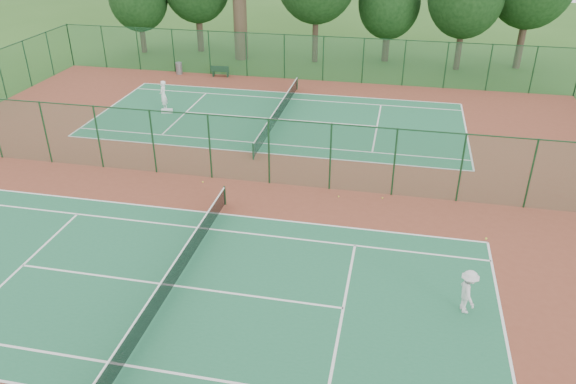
% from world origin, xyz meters
% --- Properties ---
extents(ground, '(120.00, 120.00, 0.00)m').
position_xyz_m(ground, '(0.00, 0.00, 0.00)').
color(ground, '#2A551A').
rests_on(ground, ground).
extents(red_pad, '(40.00, 36.00, 0.01)m').
position_xyz_m(red_pad, '(0.00, 0.00, 0.01)').
color(red_pad, brown).
rests_on(red_pad, ground).
extents(court_near, '(23.77, 10.97, 0.01)m').
position_xyz_m(court_near, '(0.00, -9.00, 0.01)').
color(court_near, '#206643').
rests_on(court_near, red_pad).
extents(court_far, '(23.77, 10.97, 0.01)m').
position_xyz_m(court_far, '(0.00, 9.00, 0.01)').
color(court_far, '#216A44').
rests_on(court_far, red_pad).
extents(fence_north, '(40.00, 0.09, 3.50)m').
position_xyz_m(fence_north, '(0.00, 18.00, 1.76)').
color(fence_north, '#1C5432').
rests_on(fence_north, ground).
extents(fence_divider, '(40.00, 0.09, 3.50)m').
position_xyz_m(fence_divider, '(0.00, 0.00, 1.76)').
color(fence_divider, '#1B5235').
rests_on(fence_divider, ground).
extents(tennis_net_near, '(0.10, 12.90, 0.97)m').
position_xyz_m(tennis_net_near, '(0.00, -9.00, 0.54)').
color(tennis_net_near, '#13361C').
rests_on(tennis_net_near, ground).
extents(tennis_net_far, '(0.10, 12.90, 0.97)m').
position_xyz_m(tennis_net_far, '(0.00, 9.00, 0.54)').
color(tennis_net_far, '#163E23').
rests_on(tennis_net_far, ground).
extents(player_near, '(0.87, 1.21, 1.69)m').
position_xyz_m(player_near, '(10.62, -8.25, 0.87)').
color(player_near, silver).
rests_on(player_near, court_near).
extents(player_far, '(0.55, 0.77, 1.98)m').
position_xyz_m(player_far, '(-8.04, 9.26, 1.01)').
color(player_far, white).
rests_on(player_far, court_far).
extents(trash_bin, '(0.67, 0.67, 0.94)m').
position_xyz_m(trash_bin, '(-10.20, 17.45, 0.48)').
color(trash_bin, slate).
rests_on(trash_bin, red_pad).
extents(bench, '(1.50, 0.51, 0.91)m').
position_xyz_m(bench, '(-6.66, 17.37, 0.48)').
color(bench, black).
rests_on(bench, red_pad).
extents(kit_bag, '(0.78, 0.42, 0.28)m').
position_xyz_m(kit_bag, '(-7.59, 8.61, 0.15)').
color(kit_bag, silver).
rests_on(kit_bag, red_pad).
extents(stray_ball_a, '(0.07, 0.07, 0.07)m').
position_xyz_m(stray_ball_a, '(5.19, -0.78, 0.04)').
color(stray_ball_a, '#C2D732').
rests_on(stray_ball_a, red_pad).
extents(stray_ball_b, '(0.07, 0.07, 0.07)m').
position_xyz_m(stray_ball_b, '(7.29, -0.49, 0.05)').
color(stray_ball_b, '#D7E435').
rests_on(stray_ball_b, red_pad).
extents(stray_ball_c, '(0.08, 0.08, 0.08)m').
position_xyz_m(stray_ball_c, '(-1.81, -0.66, 0.05)').
color(stray_ball_c, yellow).
rests_on(stray_ball_c, red_pad).
extents(evergreen_row, '(39.00, 5.00, 12.00)m').
position_xyz_m(evergreen_row, '(0.50, 24.25, 0.00)').
color(evergreen_row, black).
rests_on(evergreen_row, ground).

